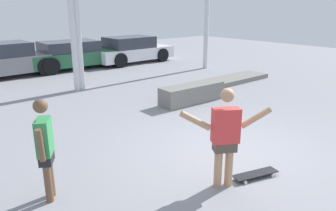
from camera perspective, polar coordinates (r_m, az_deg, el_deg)
name	(u,v)px	position (r m, az deg, el deg)	size (l,w,h in m)	color
ground_plane	(228,151)	(6.60, 10.33, -7.84)	(36.00, 36.00, 0.00)	gray
skateboarder	(225,134)	(5.05, 9.94, -4.94)	(1.25, 0.83, 1.60)	tan
skateboard	(255,174)	(5.75, 14.97, -11.44)	(0.84, 0.43, 0.08)	black
grind_box	(192,93)	(9.64, 4.21, 2.11)	(2.07, 0.61, 0.53)	slate
manual_pad	(233,79)	(12.54, 11.23, 4.48)	(3.15, 0.95, 0.17)	slate
parked_car_grey	(1,61)	(14.50, -27.12, 6.96)	(4.52, 2.05, 1.35)	slate
parked_car_green	(72,55)	(15.45, -16.31, 8.47)	(4.39, 2.03, 1.23)	#28603D
parked_car_white	(131,50)	(16.52, -6.39, 9.58)	(4.08, 1.92, 1.28)	white
bystander	(45,146)	(4.97, -20.62, -6.58)	(0.41, 0.61, 1.54)	brown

